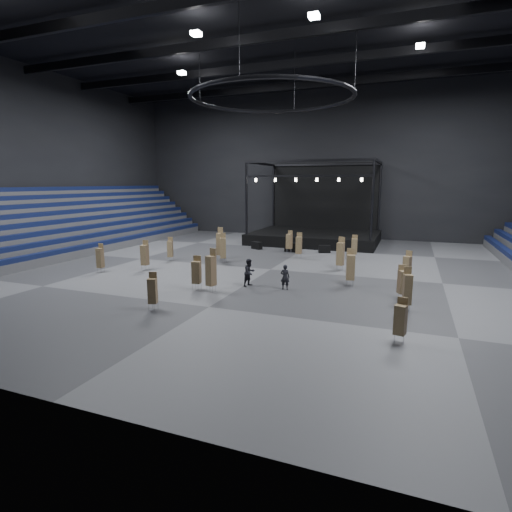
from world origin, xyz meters
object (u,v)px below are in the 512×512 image
(chair_stack_8, at_px, (299,245))
(chair_stack_7, at_px, (170,249))
(chair_stack_15, at_px, (220,244))
(crew_member, at_px, (250,272))
(chair_stack_12, at_px, (407,267))
(chair_stack_14, at_px, (145,255))
(chair_stack_16, at_px, (403,281))
(chair_stack_9, at_px, (354,246))
(chair_stack_0, at_px, (340,253))
(chair_stack_11, at_px, (407,289))
(flight_case_mid, at_px, (292,247))
(chair_stack_1, at_px, (211,270))
(chair_stack_10, at_px, (350,267))
(flight_case_right, at_px, (324,249))
(flight_case_left, at_px, (257,245))
(chair_stack_2, at_px, (100,258))
(chair_stack_6, at_px, (401,319))
(chair_stack_5, at_px, (223,247))
(stage, at_px, (316,229))
(man_center, at_px, (285,277))
(chair_stack_13, at_px, (153,290))
(chair_stack_3, at_px, (197,272))
(chair_stack_4, at_px, (289,241))

(chair_stack_8, bearing_deg, chair_stack_7, -155.60)
(chair_stack_15, distance_m, crew_member, 9.73)
(chair_stack_12, bearing_deg, chair_stack_15, -167.18)
(chair_stack_8, xyz_separation_m, chair_stack_14, (-10.00, -9.29, 0.01))
(chair_stack_16, bearing_deg, chair_stack_9, 85.14)
(chair_stack_0, bearing_deg, chair_stack_11, -52.24)
(chair_stack_9, relative_size, chair_stack_14, 0.91)
(flight_case_mid, bearing_deg, chair_stack_1, -92.06)
(chair_stack_0, bearing_deg, chair_stack_10, -64.83)
(chair_stack_7, xyz_separation_m, chair_stack_16, (19.39, -5.32, 0.02))
(chair_stack_8, bearing_deg, chair_stack_0, -44.67)
(flight_case_mid, relative_size, chair_stack_14, 0.57)
(chair_stack_9, bearing_deg, flight_case_right, 144.40)
(flight_case_left, xyz_separation_m, chair_stack_2, (-7.26, -14.62, 0.78))
(chair_stack_2, xyz_separation_m, chair_stack_6, (21.91, -6.27, -0.09))
(chair_stack_5, distance_m, chair_stack_10, 12.09)
(chair_stack_5, height_order, chair_stack_14, chair_stack_5)
(chair_stack_8, bearing_deg, chair_stack_16, -52.60)
(chair_stack_8, xyz_separation_m, chair_stack_12, (9.33, -6.54, -0.05))
(stage, xyz_separation_m, man_center, (2.84, -21.63, -0.63))
(chair_stack_9, bearing_deg, chair_stack_13, -115.94)
(chair_stack_5, distance_m, chair_stack_8, 7.06)
(flight_case_right, distance_m, chair_stack_3, 17.39)
(chair_stack_7, bearing_deg, chair_stack_13, -78.63)
(chair_stack_1, relative_size, chair_stack_8, 1.19)
(flight_case_left, distance_m, chair_stack_10, 16.40)
(chair_stack_3, height_order, chair_stack_5, chair_stack_5)
(flight_case_right, distance_m, chair_stack_5, 10.83)
(chair_stack_1, distance_m, chair_stack_4, 15.66)
(chair_stack_11, height_order, crew_member, chair_stack_11)
(chair_stack_0, distance_m, chair_stack_14, 15.38)
(chair_stack_4, relative_size, man_center, 1.34)
(stage, relative_size, crew_member, 7.59)
(chair_stack_1, bearing_deg, chair_stack_6, -3.65)
(flight_case_left, xyz_separation_m, chair_stack_15, (-0.99, -6.64, 1.09))
(chair_stack_1, xyz_separation_m, chair_stack_13, (-1.29, -4.35, -0.33))
(man_center, bearing_deg, chair_stack_1, 24.81)
(chair_stack_16, bearing_deg, crew_member, 156.67)
(flight_case_left, bearing_deg, chair_stack_3, -82.49)
(flight_case_mid, relative_size, chair_stack_16, 0.64)
(chair_stack_8, xyz_separation_m, chair_stack_10, (5.82, -8.47, 0.09))
(chair_stack_12, xyz_separation_m, chair_stack_16, (-0.18, -4.13, -0.06))
(flight_case_mid, relative_size, chair_stack_5, 0.52)
(chair_stack_7, relative_size, chair_stack_14, 0.89)
(chair_stack_15, bearing_deg, flight_case_left, 75.51)
(flight_case_mid, bearing_deg, stage, 84.42)
(flight_case_right, bearing_deg, chair_stack_1, -102.65)
(stage, height_order, chair_stack_13, stage)
(stage, xyz_separation_m, flight_case_right, (2.44, -7.07, -1.08))
(chair_stack_2, relative_size, man_center, 1.36)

